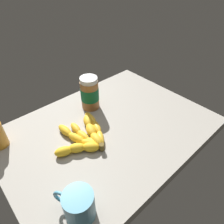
# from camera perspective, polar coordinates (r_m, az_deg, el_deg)

# --- Properties ---
(ground_plane) EXTENTS (0.88, 0.64, 0.05)m
(ground_plane) POSITION_cam_1_polar(r_m,az_deg,el_deg) (0.88, -1.05, -5.64)
(ground_plane) COLOR gray
(banana_bunch) EXTENTS (0.25, 0.22, 0.04)m
(banana_bunch) POSITION_cam_1_polar(r_m,az_deg,el_deg) (0.81, -7.61, -6.67)
(banana_bunch) COLOR gold
(banana_bunch) RESTS_ON ground_plane
(peanut_butter_jar) EXTENTS (0.08, 0.08, 0.16)m
(peanut_butter_jar) POSITION_cam_1_polar(r_m,az_deg,el_deg) (0.93, -6.39, 5.36)
(peanut_butter_jar) COLOR #9E602D
(peanut_butter_jar) RESTS_ON ground_plane
(coffee_mug) EXTENTS (0.09, 0.12, 0.10)m
(coffee_mug) POSITION_cam_1_polar(r_m,az_deg,el_deg) (0.61, -9.53, -24.82)
(coffee_mug) COLOR teal
(coffee_mug) RESTS_ON ground_plane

